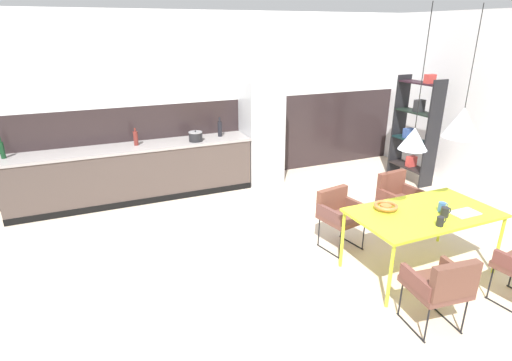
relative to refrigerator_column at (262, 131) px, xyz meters
The scene contains 21 objects.
ground_plane 3.25m from the refrigerator_column, 99.84° to the right, with size 9.67×9.67×0.00m, color beige.
back_wall_splashback_dark 0.67m from the refrigerator_column, 146.00° to the left, with size 7.44×0.12×1.45m, color black.
back_wall_panel_upper 1.42m from the refrigerator_column, 146.00° to the left, with size 7.44×0.12×1.45m, color silver.
kitchen_counter 2.27m from the refrigerator_column, behind, with size 3.79×0.63×0.89m.
refrigerator_column is the anchor object (origin of this frame).
dining_table 3.46m from the refrigerator_column, 82.85° to the right, with size 1.60×0.89×0.74m.
armchair_near_window 2.63m from the refrigerator_column, 92.23° to the right, with size 0.56×0.55×0.75m.
armchair_head_of_table 4.29m from the refrigerator_column, 91.94° to the right, with size 0.54×0.52×0.77m.
armchair_facing_counter 2.67m from the refrigerator_column, 69.59° to the right, with size 0.53×0.51×0.79m.
fruit_bowl 3.23m from the refrigerator_column, 88.81° to the right, with size 0.27×0.27×0.07m.
open_book 3.73m from the refrigerator_column, 77.61° to the right, with size 0.30×0.19×0.02m.
mug_wide_latte 3.65m from the refrigerator_column, 81.60° to the right, with size 0.13×0.08×0.11m.
mug_short_terracotta 3.77m from the refrigerator_column, 85.18° to the right, with size 0.12×0.07×0.10m.
mug_white_ceramic 3.55m from the refrigerator_column, 80.21° to the right, with size 0.13×0.08×0.11m.
cooking_pot 1.23m from the refrigerator_column, behind, with size 0.23×0.23×0.18m.
bottle_wine_green 0.77m from the refrigerator_column, behind, with size 0.07×0.07×0.33m.
bottle_vinegar_dark 2.15m from the refrigerator_column, behind, with size 0.07×0.07×0.28m.
bottle_oil_tall 3.98m from the refrigerator_column, behind, with size 0.07×0.07×0.31m.
open_shelf_unit 2.72m from the refrigerator_column, 23.14° to the right, with size 0.30×0.85×1.91m.
pendant_lamp_over_table_near 3.52m from the refrigerator_column, 88.18° to the right, with size 0.28×0.28×1.36m.
pendant_lamp_over_table_far 3.61m from the refrigerator_column, 77.70° to the right, with size 0.37×0.37×1.30m.
Camera 1 is at (-2.33, -3.35, 2.62)m, focal length 28.55 mm.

